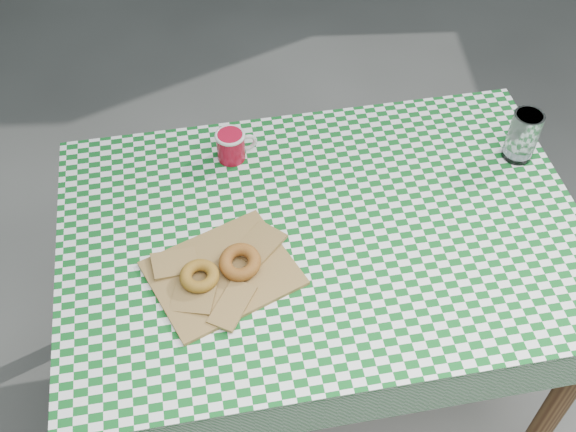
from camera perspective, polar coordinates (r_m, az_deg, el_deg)
The scene contains 8 objects.
ground at distance 2.38m, azimuth 2.85°, elevation -10.91°, with size 60.00×60.00×0.00m, color #4B4B46.
table at distance 2.00m, azimuth 2.52°, elevation -8.12°, with size 1.25×0.83×0.75m, color #512E1B.
tablecloth at distance 1.70m, azimuth 2.95°, elevation -1.24°, with size 1.27×0.85×0.01m, color #0D591C.
paper_bag at distance 1.61m, azimuth -5.33°, elevation -4.59°, with size 0.31×0.25×0.02m, color olive.
bagel_front at distance 1.58m, azimuth -7.20°, elevation -4.85°, with size 0.09×0.09×0.03m, color olive.
bagel_back at distance 1.60m, azimuth -3.92°, elevation -3.75°, with size 0.10×0.10×0.03m, color #8A611C.
coffee_mug at distance 1.84m, azimuth -4.67°, elevation 5.68°, with size 0.15×0.15×0.08m, color maroon, non-canonical shape.
drinking_glass at distance 1.91m, azimuth 18.53°, elevation 6.19°, with size 0.08×0.08×0.14m, color silver.
Camera 1 is at (-0.17, -1.17, 2.06)m, focal length 43.77 mm.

